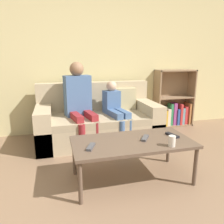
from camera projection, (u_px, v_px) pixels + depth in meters
name	position (u px, v px, depth m)	size (l,w,h in m)	color
wall_back	(84.00, 56.00, 3.67)	(12.00, 0.06, 2.60)	beige
couch	(98.00, 122.00, 3.43)	(1.83, 0.91, 0.88)	tan
bookshelf	(173.00, 106.00, 4.16)	(0.73, 0.28, 1.06)	#8E7051
coffee_table	(132.00, 144.00, 2.26)	(1.24, 0.62, 0.44)	brown
person_adult	(79.00, 98.00, 3.18)	(0.45, 0.68, 1.21)	maroon
person_child	(116.00, 109.00, 3.30)	(0.33, 0.65, 0.93)	#476693
cup_near	(172.00, 141.00, 2.10)	(0.07, 0.07, 0.11)	silver
tv_remote_0	(172.00, 135.00, 2.38)	(0.09, 0.18, 0.02)	black
tv_remote_1	(145.00, 138.00, 2.29)	(0.14, 0.17, 0.02)	#47474C
tv_remote_2	(91.00, 147.00, 2.07)	(0.11, 0.17, 0.02)	#47474C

